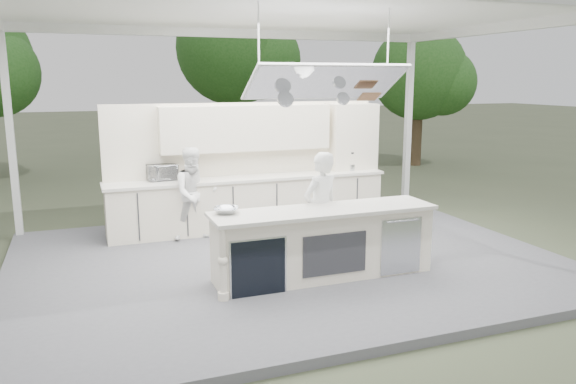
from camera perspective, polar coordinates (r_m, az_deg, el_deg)
name	(u,v)px	position (r m, az deg, el deg)	size (l,w,h in m)	color
ground	(287,266)	(8.59, -0.12, -7.50)	(90.00, 90.00, 0.00)	#454D35
stage_deck	(287,262)	(8.57, -0.12, -7.12)	(8.00, 6.00, 0.12)	#58585C
tent	(287,11)	(8.17, -0.09, 17.92)	(8.20, 6.20, 3.86)	white
demo_island	(323,243)	(7.67, 3.53, -5.19)	(3.10, 0.79, 0.95)	#F3EACE
back_counter	(250,202)	(10.17, -3.88, -1.03)	(5.08, 0.72, 0.95)	#F3EACE
back_wall_unit	(269,146)	(10.34, -1.94, 4.69)	(5.05, 0.48, 2.25)	#F3EACE
tree_cluster	(167,62)	(17.60, -12.17, 12.82)	(19.55, 9.40, 5.85)	#483724
head_chef	(321,210)	(8.00, 3.33, -1.84)	(0.61, 0.40, 1.67)	white
sous_chef	(195,194)	(9.52, -9.46, -0.16)	(0.76, 0.59, 1.56)	white
toaster_oven	(162,172)	(9.91, -12.70, 1.98)	(0.50, 0.34, 0.28)	silver
bowl_large	(226,210)	(7.33, -6.30, -1.86)	(0.33, 0.33, 0.08)	silver
bowl_small	(225,210)	(7.37, -6.38, -1.79)	(0.26, 0.26, 0.08)	silver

